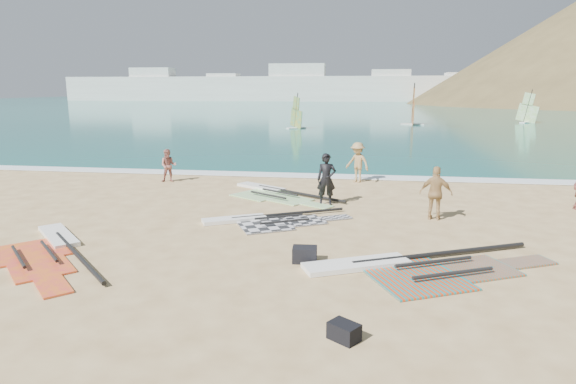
# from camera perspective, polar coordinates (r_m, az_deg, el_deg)

# --- Properties ---
(ground) EXTENTS (300.00, 300.00, 0.00)m
(ground) POSITION_cam_1_polar(r_m,az_deg,el_deg) (11.54, 4.21, -9.27)
(ground) COLOR #D7B57E
(ground) RESTS_ON ground
(sea) EXTENTS (300.00, 240.00, 0.06)m
(sea) POSITION_cam_1_polar(r_m,az_deg,el_deg) (142.78, 8.29, 10.38)
(sea) COLOR #0C5752
(sea) RESTS_ON ground
(surf_line) EXTENTS (300.00, 1.20, 0.04)m
(surf_line) POSITION_cam_1_polar(r_m,az_deg,el_deg) (23.41, 6.49, 1.74)
(surf_line) COLOR white
(surf_line) RESTS_ON ground
(far_town) EXTENTS (160.00, 8.00, 12.00)m
(far_town) POSITION_cam_1_polar(r_m,az_deg,el_deg) (161.55, 2.67, 12.28)
(far_town) COLOR white
(far_town) RESTS_ON ground
(rig_grey) EXTENTS (4.83, 3.27, 0.19)m
(rig_grey) POSITION_cam_1_polar(r_m,az_deg,el_deg) (15.51, -2.60, -3.40)
(rig_grey) COLOR black
(rig_grey) RESTS_ON ground
(rig_green) EXTENTS (4.87, 4.19, 0.20)m
(rig_green) POSITION_cam_1_polar(r_m,az_deg,el_deg) (19.55, -1.83, -0.11)
(rig_green) COLOR #71D43B
(rig_green) RESTS_ON ground
(rig_orange) EXTENTS (6.21, 4.01, 0.20)m
(rig_orange) POSITION_cam_1_polar(r_m,az_deg,el_deg) (11.96, 14.65, -8.59)
(rig_orange) COLOR #F73302
(rig_orange) RESTS_ON ground
(rig_red) EXTENTS (4.50, 4.94, 0.20)m
(rig_red) POSITION_cam_1_polar(r_m,az_deg,el_deg) (14.24, -26.50, -6.13)
(rig_red) COLOR #E02644
(rig_red) RESTS_ON ground
(gear_bag_near) EXTENTS (0.62, 0.47, 0.38)m
(gear_bag_near) POSITION_cam_1_polar(r_m,az_deg,el_deg) (12.00, 2.00, -7.41)
(gear_bag_near) COLOR black
(gear_bag_near) RESTS_ON ground
(gear_bag_far) EXTENTS (0.62, 0.58, 0.30)m
(gear_bag_far) POSITION_cam_1_polar(r_m,az_deg,el_deg) (8.60, 6.66, -16.10)
(gear_bag_far) COLOR black
(gear_bag_far) RESTS_ON ground
(person_wetsuit) EXTENTS (0.74, 0.53, 1.91)m
(person_wetsuit) POSITION_cam_1_polar(r_m,az_deg,el_deg) (17.65, 4.57, 1.51)
(person_wetsuit) COLOR black
(person_wetsuit) RESTS_ON ground
(beachgoer_left) EXTENTS (0.85, 0.74, 1.51)m
(beachgoer_left) POSITION_cam_1_polar(r_m,az_deg,el_deg) (22.68, -13.98, 3.06)
(beachgoer_left) COLOR #AA665C
(beachgoer_left) RESTS_ON ground
(beachgoer_mid) EXTENTS (1.36, 1.21, 1.83)m
(beachgoer_mid) POSITION_cam_1_polar(r_m,az_deg,el_deg) (22.14, 8.24, 3.49)
(beachgoer_mid) COLOR #A78553
(beachgoer_mid) RESTS_ON ground
(beachgoer_back) EXTENTS (1.10, 0.63, 1.76)m
(beachgoer_back) POSITION_cam_1_polar(r_m,az_deg,el_deg) (16.32, 17.12, -0.14)
(beachgoer_back) COLOR tan
(beachgoer_back) RESTS_ON ground
(windsurfer_left) EXTENTS (2.02, 2.06, 3.79)m
(windsurfer_left) POSITION_cam_1_polar(r_m,az_deg,el_deg) (51.29, 0.98, 8.77)
(windsurfer_left) COLOR white
(windsurfer_left) RESTS_ON ground
(windsurfer_centre) EXTENTS (2.68, 3.26, 4.86)m
(windsurfer_centre) POSITION_cam_1_polar(r_m,az_deg,el_deg) (58.45, 14.58, 9.03)
(windsurfer_centre) COLOR white
(windsurfer_centre) RESTS_ON ground
(windsurfer_right) EXTENTS (2.10, 2.12, 4.13)m
(windsurfer_right) POSITION_cam_1_polar(r_m,az_deg,el_deg) (66.73, 26.50, 8.37)
(windsurfer_right) COLOR white
(windsurfer_right) RESTS_ON ground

